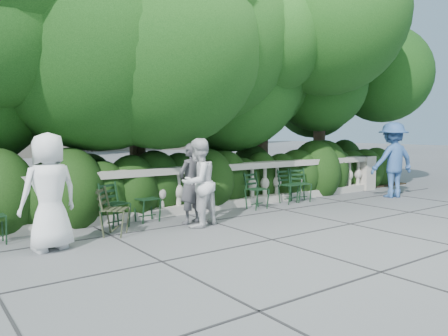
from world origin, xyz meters
TOP-DOWN VIEW (x-y plane):
  - ground at (0.00, 0.00)m, footprint 90.00×90.00m
  - balustrade at (0.00, 1.80)m, footprint 12.00×0.44m
  - shrub_hedge at (0.00, 3.00)m, footprint 15.00×2.60m
  - tree_canopy at (0.69, 3.19)m, footprint 15.04×6.52m
  - chair_a at (-1.49, 1.32)m, footprint 0.46×0.50m
  - chair_c at (-2.16, 1.18)m, footprint 0.56×0.59m
  - chair_d at (2.59, 1.25)m, footprint 0.57×0.59m
  - chair_e at (1.12, 1.12)m, footprint 0.48×0.52m
  - chair_f at (2.23, 1.22)m, footprint 0.46×0.50m
  - chair_weathered at (-2.32, 0.68)m, footprint 0.65×0.64m
  - person_businessman at (-3.54, 0.50)m, footprint 0.94×0.70m
  - person_woman_grey at (-0.90, 0.85)m, footprint 0.65×0.53m
  - person_casual_man at (-0.92, 0.53)m, footprint 0.94×0.83m
  - person_older_blue at (5.11, 0.48)m, footprint 1.42×1.04m

SIDE VIEW (x-z plane):
  - ground at x=0.00m, z-range 0.00..0.00m
  - shrub_hedge at x=0.00m, z-range -0.85..0.85m
  - chair_a at x=-1.49m, z-range -0.42..0.42m
  - chair_c at x=-2.16m, z-range -0.42..0.42m
  - chair_d at x=2.59m, z-range -0.42..0.42m
  - chair_e at x=1.12m, z-range -0.42..0.42m
  - chair_f at x=2.23m, z-range -0.42..0.42m
  - chair_weathered at x=-2.32m, z-range -0.42..0.42m
  - balustrade at x=0.00m, z-range -0.01..0.99m
  - person_woman_grey at x=-0.90m, z-range 0.00..1.53m
  - person_casual_man at x=-0.92m, z-range 0.00..1.62m
  - person_businessman at x=-3.54m, z-range 0.00..1.74m
  - person_older_blue at x=5.11m, z-range 0.00..1.97m
  - tree_canopy at x=0.69m, z-range 0.57..7.35m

